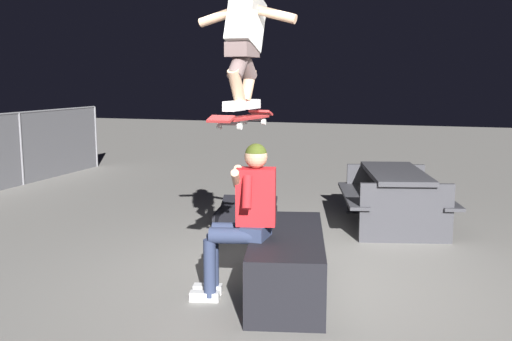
% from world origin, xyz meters
% --- Properties ---
extents(ground_plane, '(40.00, 40.00, 0.00)m').
position_xyz_m(ground_plane, '(0.00, 0.00, 0.00)').
color(ground_plane, gray).
extents(ledge_box_main, '(1.84, 1.04, 0.56)m').
position_xyz_m(ledge_box_main, '(-0.16, 0.05, 0.28)').
color(ledge_box_main, black).
rests_on(ledge_box_main, ground).
extents(person_sitting_on_ledge, '(0.59, 0.79, 1.39)m').
position_xyz_m(person_sitting_on_ledge, '(-0.43, 0.38, 0.79)').
color(person_sitting_on_ledge, '#2D3856').
rests_on(person_sitting_on_ledge, ground).
extents(skateboard, '(1.03, 0.25, 0.13)m').
position_xyz_m(skateboard, '(-0.42, 0.38, 1.61)').
color(skateboard, '#B72D2D').
extents(skater_airborne, '(0.62, 0.89, 1.12)m').
position_xyz_m(skater_airborne, '(-0.36, 0.38, 2.29)').
color(skater_airborne, white).
extents(kicker_ramp, '(1.06, 0.94, 0.41)m').
position_xyz_m(kicker_ramp, '(2.08, 1.22, 0.07)').
color(kicker_ramp, black).
rests_on(kicker_ramp, ground).
extents(picnic_table_back, '(1.99, 1.73, 0.75)m').
position_xyz_m(picnic_table_back, '(2.59, -0.68, 0.50)').
color(picnic_table_back, '#38383D').
rests_on(picnic_table_back, ground).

